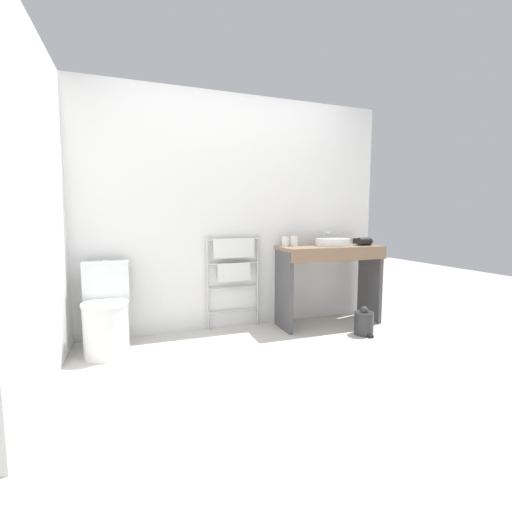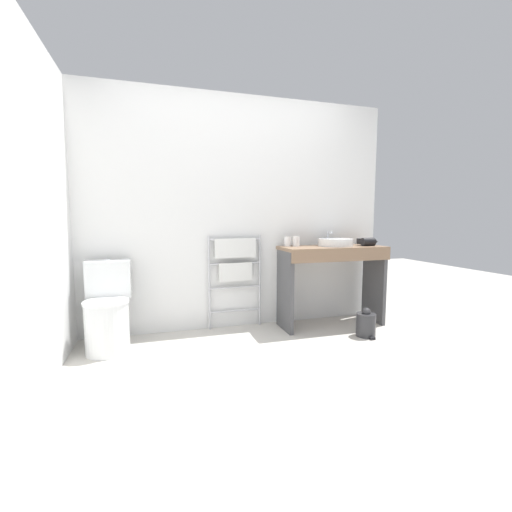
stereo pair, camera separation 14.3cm
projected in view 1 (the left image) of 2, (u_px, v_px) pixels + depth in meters
ground_plane at (290, 386)px, 2.35m from camera, size 12.00×12.00×0.00m
wall_back at (233, 214)px, 3.57m from camera, size 3.32×0.12×2.39m
wall_side at (37, 211)px, 2.34m from camera, size 0.12×2.06×2.39m
toilet at (106, 314)px, 2.90m from camera, size 0.38×0.52×0.78m
towel_radiator at (234, 264)px, 3.52m from camera, size 0.57×0.06×0.97m
vanity_counter at (330, 270)px, 3.65m from camera, size 1.10×0.45×0.85m
sink_basin at (333, 242)px, 3.66m from camera, size 0.37×0.37×0.08m
faucet at (325, 236)px, 3.80m from camera, size 0.02×0.10×0.15m
cup_near_wall at (286, 241)px, 3.61m from camera, size 0.07×0.07×0.10m
cup_near_edge at (294, 241)px, 3.60m from camera, size 0.07×0.07×0.11m
hair_dryer at (364, 241)px, 3.71m from camera, size 0.19×0.17×0.09m
trash_bin at (364, 322)px, 3.37m from camera, size 0.19×0.22×0.28m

